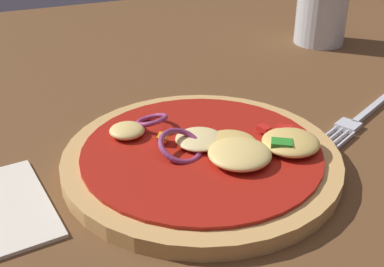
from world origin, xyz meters
TOP-DOWN VIEW (x-y plane):
  - dining_table at (0.00, 0.00)m, footprint 1.46×1.04m
  - pizza at (0.04, -0.01)m, footprint 0.22×0.22m
  - fork at (0.22, 0.01)m, footprint 0.17×0.10m
  - beer_glass at (0.30, 0.21)m, footprint 0.06×0.06m

SIDE VIEW (x-z plane):
  - dining_table at x=0.00m, z-range 0.00..0.04m
  - fork at x=0.22m, z-range 0.04..0.04m
  - pizza at x=0.04m, z-range 0.03..0.06m
  - beer_glass at x=0.30m, z-range 0.03..0.15m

